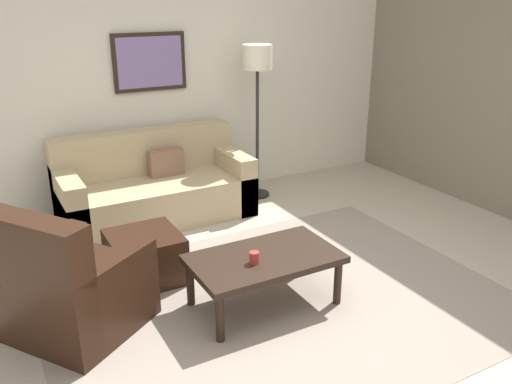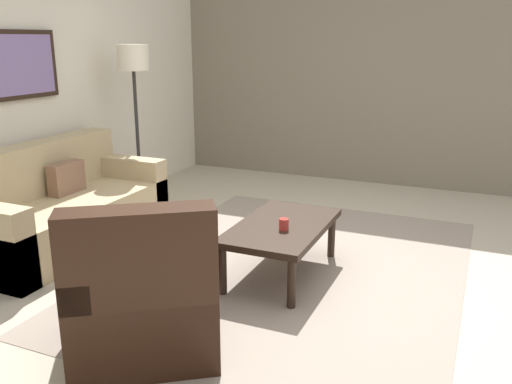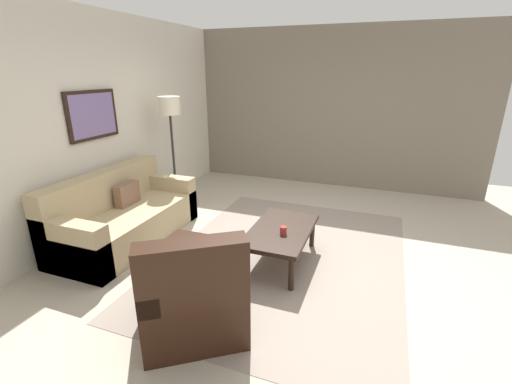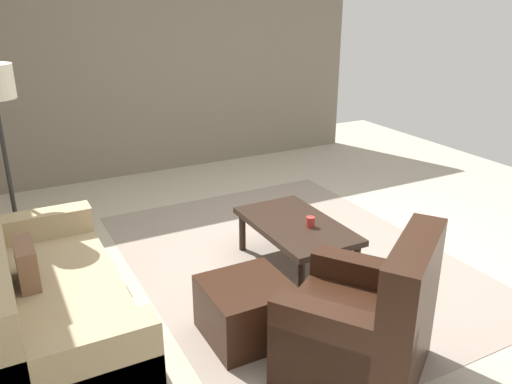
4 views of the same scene
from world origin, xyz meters
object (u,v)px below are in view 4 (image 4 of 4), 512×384
object	(u,v)px
armchair_leather	(368,331)
coffee_table	(296,228)
ottoman	(247,310)
couch_main	(36,310)
cup	(310,222)

from	to	relation	value
armchair_leather	coffee_table	xyz separation A→B (m)	(1.34, -0.33, 0.05)
ottoman	couch_main	bearing A→B (deg)	68.44
couch_main	cup	bearing A→B (deg)	-88.77
couch_main	coffee_table	bearing A→B (deg)	-85.47
armchair_leather	cup	bearing A→B (deg)	-17.78
ottoman	coffee_table	xyz separation A→B (m)	(0.66, -0.80, 0.16)
armchair_leather	coffee_table	size ratio (longest dim) A/B	1.01
armchair_leather	coffee_table	bearing A→B (deg)	-13.87
cup	coffee_table	bearing A→B (deg)	27.37
couch_main	cup	size ratio (longest dim) A/B	22.43
armchair_leather	cup	distance (m)	1.30
couch_main	armchair_leather	xyz separation A→B (m)	(-1.18, -1.73, 0.01)
armchair_leather	cup	xyz separation A→B (m)	(1.23, -0.39, 0.15)
couch_main	ottoman	xyz separation A→B (m)	(-0.50, -1.26, -0.10)
ottoman	cup	xyz separation A→B (m)	(0.55, -0.86, 0.25)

